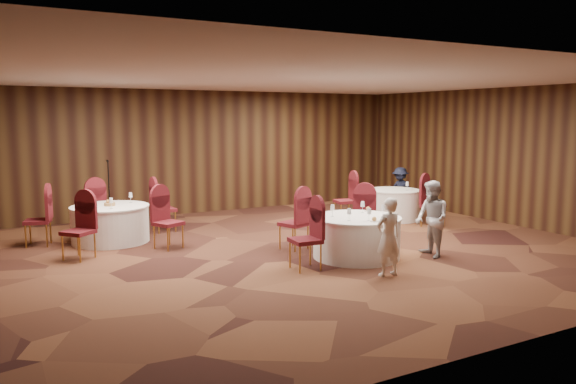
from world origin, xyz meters
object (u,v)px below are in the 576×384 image
table_main (357,237)px  man_c (400,190)px  table_left (110,224)px  mic_stand (110,209)px  table_right (394,204)px  woman_a (388,237)px  woman_b (432,219)px

table_main → man_c: 5.14m
table_left → mic_stand: mic_stand is taller
man_c → mic_stand: bearing=-119.5°
table_right → man_c: man_c is taller
mic_stand → woman_a: (3.08, -6.03, 0.18)m
table_main → table_left: bearing=136.5°
man_c → table_right: bearing=-66.4°
table_left → woman_a: size_ratio=1.22×
mic_stand → table_right: bearing=-18.7°
mic_stand → woman_a: mic_stand is taller
man_c → table_left: bearing=-108.5°
mic_stand → table_left: bearing=-101.0°
table_right → woman_b: 3.76m
mic_stand → woman_b: bearing=-50.0°
table_main → table_right: (3.04, 2.66, -0.00)m
table_right → mic_stand: 6.73m
mic_stand → woman_b: 7.09m
table_main → woman_b: bearing=-26.6°
table_right → mic_stand: bearing=161.3°
table_left → table_right: size_ratio=1.19×
woman_a → man_c: bearing=-131.1°
table_main → woman_b: size_ratio=1.14×
table_left → mic_stand: size_ratio=0.99×
table_main → table_right: bearing=41.3°
table_main → man_c: man_c is taller
woman_b → man_c: woman_b is taller
table_right → woman_b: bearing=-119.2°
table_main → table_left: (-3.61, 3.43, -0.00)m
table_left → mic_stand: bearing=79.0°
table_left → table_main: bearing=-43.5°
table_right → man_c: bearing=41.9°
table_left → man_c: bearing=-0.2°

